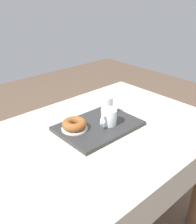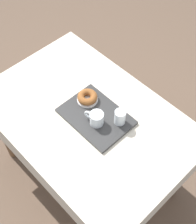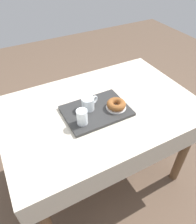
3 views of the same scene
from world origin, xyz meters
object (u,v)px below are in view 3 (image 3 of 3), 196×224
object	(u,v)px
sugar_donut_left	(116,104)
tea_mug_left	(88,104)
serving_tray	(96,111)
donut_plate_left	(116,107)
dining_table	(100,120)
water_glass_near	(82,118)

from	to	relation	value
sugar_donut_left	tea_mug_left	bearing A→B (deg)	154.57
serving_tray	donut_plate_left	distance (m)	0.12
dining_table	tea_mug_left	bearing A→B (deg)	179.84
donut_plate_left	sugar_donut_left	size ratio (longest dim) A/B	1.05
dining_table	serving_tray	size ratio (longest dim) A/B	3.17
tea_mug_left	sugar_donut_left	xyz separation A→B (m)	(0.15, -0.07, -0.01)
tea_mug_left	sugar_donut_left	world-z (taller)	tea_mug_left
water_glass_near	donut_plate_left	distance (m)	0.24
dining_table	sugar_donut_left	size ratio (longest dim) A/B	10.57
tea_mug_left	water_glass_near	xyz separation A→B (m)	(-0.09, -0.10, 0.00)
dining_table	water_glass_near	distance (m)	0.26
serving_tray	water_glass_near	distance (m)	0.15
serving_tray	tea_mug_left	bearing A→B (deg)	140.14
tea_mug_left	donut_plate_left	distance (m)	0.17
dining_table	donut_plate_left	xyz separation A→B (m)	(0.07, -0.07, 0.14)
sugar_donut_left	dining_table	bearing A→B (deg)	133.23
tea_mug_left	sugar_donut_left	size ratio (longest dim) A/B	0.99
dining_table	sugar_donut_left	xyz separation A→B (m)	(0.07, -0.07, 0.16)
tea_mug_left	water_glass_near	bearing A→B (deg)	-131.40
water_glass_near	donut_plate_left	xyz separation A→B (m)	(0.24, 0.02, -0.04)
serving_tray	sugar_donut_left	world-z (taller)	sugar_donut_left
water_glass_near	sugar_donut_left	world-z (taller)	water_glass_near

